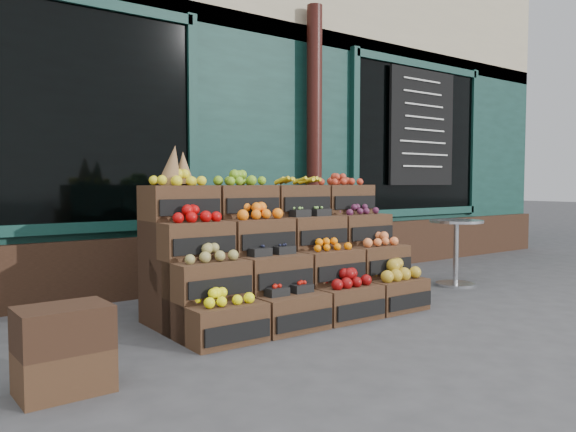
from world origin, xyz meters
TOP-DOWN VIEW (x-y plane):
  - ground at (0.00, 0.00)m, footprint 60.00×60.00m
  - shop_facade at (0.00, 5.11)m, footprint 12.00×6.24m
  - crate_display at (-0.19, 0.77)m, footprint 2.30×1.14m
  - spare_crates at (-2.24, -0.01)m, footprint 0.48×0.34m
  - bistro_table at (2.10, 0.69)m, footprint 0.58×0.58m
  - shopkeeper at (-1.16, 3.00)m, footprint 0.94×0.79m

SIDE VIEW (x-z plane):
  - ground at x=0.00m, z-range 0.00..0.00m
  - spare_crates at x=-2.24m, z-range 0.00..0.47m
  - crate_display at x=-0.19m, z-range -0.27..1.16m
  - bistro_table at x=2.10m, z-range 0.09..0.81m
  - shopkeeper at x=-1.16m, z-range 0.00..2.21m
  - shop_facade at x=0.00m, z-range 0.00..4.80m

